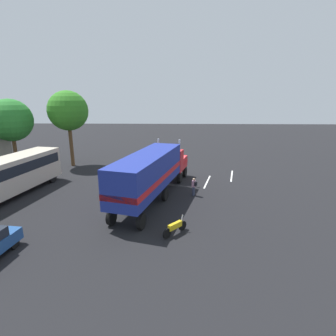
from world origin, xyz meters
TOP-DOWN VIEW (x-y plane):
  - ground_plane at (0.00, 0.00)m, footprint 120.00×120.00m
  - lane_stripe_near at (-1.47, -3.50)m, footprint 4.30×1.27m
  - lane_stripe_mid at (0.72, -6.48)m, footprint 4.32×1.17m
  - semi_truck at (-6.29, 1.72)m, footprint 14.31×6.17m
  - person_bystander at (-5.49, -1.83)m, footprint 0.44×0.47m
  - parked_bus at (-5.96, 14.29)m, footprint 11.28×4.41m
  - motorcycle at (-12.40, -0.20)m, footprint 1.61×1.51m
  - tree_left at (4.77, 12.98)m, footprint 4.82×4.82m
  - tree_right at (2.88, 19.10)m, footprint 4.92×4.92m

SIDE VIEW (x-z plane):
  - ground_plane at x=0.00m, z-range 0.00..0.00m
  - lane_stripe_near at x=-1.47m, z-range 0.00..0.01m
  - lane_stripe_mid at x=0.72m, z-range 0.00..0.01m
  - motorcycle at x=-12.40m, z-range -0.08..1.04m
  - person_bystander at x=-5.49m, z-range 0.08..1.71m
  - parked_bus at x=-5.96m, z-range 0.37..3.77m
  - semi_truck at x=-6.29m, z-range 0.27..4.77m
  - tree_right at x=2.88m, z-range 1.70..10.06m
  - tree_left at x=4.77m, z-range 2.21..11.54m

